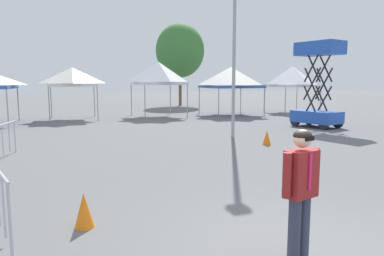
% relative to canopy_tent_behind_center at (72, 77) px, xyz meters
% --- Properties ---
extents(canopy_tent_behind_center, '(2.95, 2.95, 3.18)m').
position_rel_canopy_tent_behind_center_xyz_m(canopy_tent_behind_center, '(0.00, 0.00, 0.00)').
color(canopy_tent_behind_center, '#9E9EA3').
rests_on(canopy_tent_behind_center, ground).
extents(canopy_tent_far_left, '(3.28, 3.28, 3.64)m').
position_rel_canopy_tent_behind_center_xyz_m(canopy_tent_far_left, '(5.43, -0.23, 0.27)').
color(canopy_tent_far_left, '#9E9EA3').
rests_on(canopy_tent_far_left, ground).
extents(canopy_tent_left_of_center, '(3.63, 3.63, 3.33)m').
position_rel_canopy_tent_behind_center_xyz_m(canopy_tent_left_of_center, '(10.42, -1.06, 0.00)').
color(canopy_tent_left_of_center, '#9E9EA3').
rests_on(canopy_tent_left_of_center, ground).
extents(canopy_tent_behind_right, '(3.30, 3.30, 3.48)m').
position_rel_canopy_tent_behind_center_xyz_m(canopy_tent_behind_right, '(15.74, -0.82, 0.09)').
color(canopy_tent_behind_right, '#9E9EA3').
rests_on(canopy_tent_behind_right, ground).
extents(scissor_lift, '(1.91, 2.57, 4.32)m').
position_rel_canopy_tent_behind_center_xyz_m(scissor_lift, '(11.42, -8.66, -1.32)').
color(scissor_lift, black).
rests_on(scissor_lift, ground).
extents(person_foreground, '(0.63, 0.33, 1.78)m').
position_rel_canopy_tent_behind_center_xyz_m(person_foreground, '(1.62, -19.78, -1.57)').
color(person_foreground, '#33384C').
rests_on(person_foreground, ground).
extents(light_pole_near_lift, '(0.36, 0.36, 8.82)m').
position_rel_canopy_tent_behind_center_xyz_m(light_pole_near_lift, '(5.85, -10.02, 2.37)').
color(light_pole_near_lift, '#9E9EA3').
rests_on(light_pole_near_lift, ground).
extents(tree_behind_tents_right, '(4.63, 4.63, 7.79)m').
position_rel_canopy_tent_behind_center_xyz_m(tree_behind_tents_right, '(10.40, 9.41, 2.63)').
color(tree_behind_tents_right, brown).
rests_on(tree_behind_tents_right, ground).
extents(crowd_barrier_mid_lot, '(0.59, 2.04, 1.08)m').
position_rel_canopy_tent_behind_center_xyz_m(crowd_barrier_mid_lot, '(-2.71, -11.24, -1.85)').
color(crowd_barrier_mid_lot, '#B7BABF').
rests_on(crowd_barrier_mid_lot, ground).
extents(traffic_cone_lot_center, '(0.32, 0.32, 0.58)m').
position_rel_canopy_tent_behind_center_xyz_m(traffic_cone_lot_center, '(-0.85, -17.51, -2.31)').
color(traffic_cone_lot_center, orange).
rests_on(traffic_cone_lot_center, ground).
extents(traffic_cone_near_barrier, '(0.32, 0.32, 0.55)m').
position_rel_canopy_tent_behind_center_xyz_m(traffic_cone_near_barrier, '(6.16, -12.13, -2.33)').
color(traffic_cone_near_barrier, orange).
rests_on(traffic_cone_near_barrier, ground).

